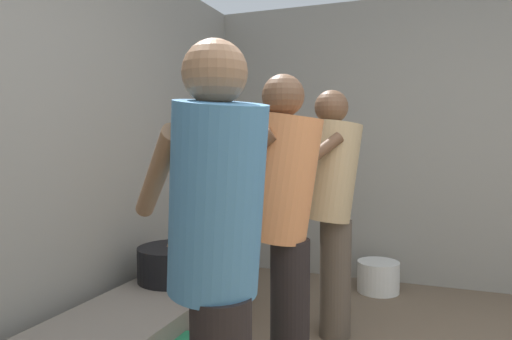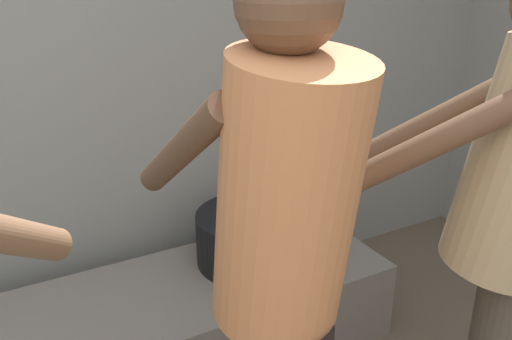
% 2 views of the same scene
% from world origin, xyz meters
% --- Properties ---
extents(block_enclosure_right, '(0.20, 4.62, 2.48)m').
position_xyz_m(block_enclosure_right, '(2.78, 0.00, 1.24)').
color(block_enclosure_right, gray).
rests_on(block_enclosure_right, ground_plane).
extents(hearth_ledge, '(1.87, 0.60, 0.35)m').
position_xyz_m(hearth_ledge, '(0.65, 1.69, 0.17)').
color(hearth_ledge, slate).
rests_on(hearth_ledge, ground_plane).
extents(cooking_pot_main, '(0.47, 0.47, 0.67)m').
position_xyz_m(cooking_pot_main, '(1.07, 1.74, 0.46)').
color(cooking_pot_main, black).
rests_on(cooking_pot_main, hearth_ledge).
extents(cook_in_tan_shirt, '(0.65, 0.71, 1.57)m').
position_xyz_m(cook_in_tan_shirt, '(1.36, 0.77, 0.89)').
color(cook_in_tan_shirt, '#4C4238').
rests_on(cook_in_tan_shirt, ground_plane).
extents(cook_in_blue_shirt, '(0.68, 0.70, 1.58)m').
position_xyz_m(cook_in_blue_shirt, '(-0.16, 0.83, 0.90)').
color(cook_in_blue_shirt, black).
rests_on(cook_in_blue_shirt, ground_plane).
extents(cook_in_orange_shirt, '(0.36, 0.67, 1.58)m').
position_xyz_m(cook_in_orange_shirt, '(0.69, 0.87, 0.90)').
color(cook_in_orange_shirt, black).
rests_on(cook_in_orange_shirt, ground_plane).
extents(bucket_white_plastic, '(0.34, 0.34, 0.25)m').
position_xyz_m(bucket_white_plastic, '(2.36, 0.57, 0.13)').
color(bucket_white_plastic, silver).
rests_on(bucket_white_plastic, ground_plane).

